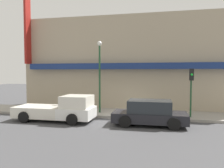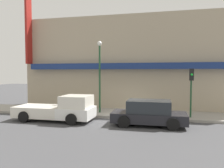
{
  "view_description": "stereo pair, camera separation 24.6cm",
  "coord_description": "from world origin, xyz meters",
  "px_view_note": "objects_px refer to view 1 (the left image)",
  "views": [
    {
      "loc": [
        2.17,
        -14.89,
        3.25
      ],
      "look_at": [
        -1.29,
        1.32,
        2.37
      ],
      "focal_mm": 35.0,
      "sensor_mm": 36.0,
      "label": 1
    },
    {
      "loc": [
        2.41,
        -14.84,
        3.25
      ],
      "look_at": [
        -1.29,
        1.32,
        2.37
      ],
      "focal_mm": 35.0,
      "sensor_mm": 36.0,
      "label": 2
    }
  ],
  "objects_px": {
    "fire_hydrant": "(141,111)",
    "traffic_light": "(191,84)",
    "street_lamp": "(100,68)",
    "pickup_truck": "(60,109)",
    "parked_car": "(150,113)"
  },
  "relations": [
    {
      "from": "fire_hydrant",
      "to": "traffic_light",
      "type": "xyz_separation_m",
      "value": [
        3.44,
        -0.23,
        2.0
      ]
    },
    {
      "from": "fire_hydrant",
      "to": "street_lamp",
      "type": "distance_m",
      "value": 4.45
    },
    {
      "from": "pickup_truck",
      "to": "street_lamp",
      "type": "relative_size",
      "value": 0.98
    },
    {
      "from": "parked_car",
      "to": "fire_hydrant",
      "type": "relative_size",
      "value": 7.37
    },
    {
      "from": "fire_hydrant",
      "to": "traffic_light",
      "type": "height_order",
      "value": "traffic_light"
    },
    {
      "from": "street_lamp",
      "to": "pickup_truck",
      "type": "bearing_deg",
      "value": -127.63
    },
    {
      "from": "parked_car",
      "to": "fire_hydrant",
      "type": "xyz_separation_m",
      "value": [
        -0.74,
        2.36,
        -0.28
      ]
    },
    {
      "from": "parked_car",
      "to": "fire_hydrant",
      "type": "distance_m",
      "value": 2.49
    },
    {
      "from": "parked_car",
      "to": "pickup_truck",
      "type": "bearing_deg",
      "value": -178.42
    },
    {
      "from": "fire_hydrant",
      "to": "traffic_light",
      "type": "distance_m",
      "value": 3.99
    },
    {
      "from": "parked_car",
      "to": "street_lamp",
      "type": "height_order",
      "value": "street_lamp"
    },
    {
      "from": "pickup_truck",
      "to": "parked_car",
      "type": "xyz_separation_m",
      "value": [
        5.94,
        0.0,
        -0.01
      ]
    },
    {
      "from": "street_lamp",
      "to": "traffic_light",
      "type": "relative_size",
      "value": 1.64
    },
    {
      "from": "traffic_light",
      "to": "fire_hydrant",
      "type": "bearing_deg",
      "value": 176.15
    },
    {
      "from": "street_lamp",
      "to": "traffic_light",
      "type": "bearing_deg",
      "value": -4.52
    }
  ]
}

